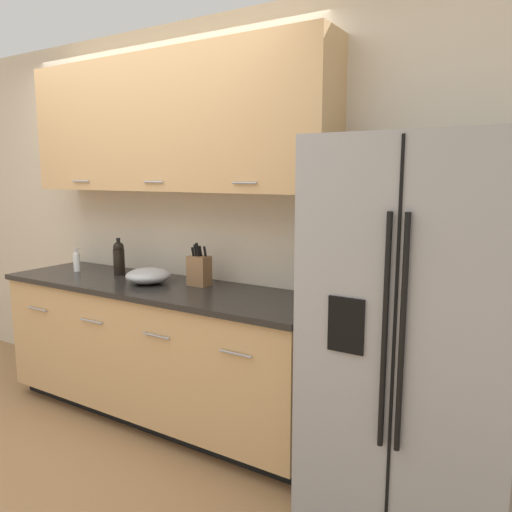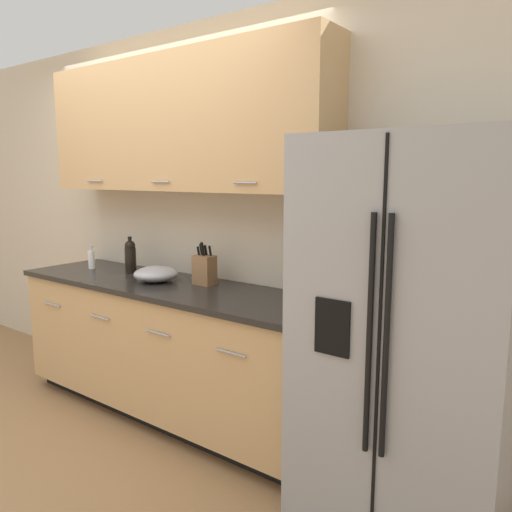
% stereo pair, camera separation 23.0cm
% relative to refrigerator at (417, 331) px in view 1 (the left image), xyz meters
% --- Properties ---
extents(ground_plane, '(14.00, 14.00, 0.00)m').
position_rel_refrigerator_xyz_m(ground_plane, '(-1.89, -0.65, -0.89)').
color(ground_plane, '#997047').
extents(wall_back, '(10.00, 0.39, 2.60)m').
position_rel_refrigerator_xyz_m(wall_back, '(-1.81, 0.34, 0.61)').
color(wall_back, beige).
rests_on(wall_back, ground_plane).
extents(counter_unit, '(2.31, 0.64, 0.91)m').
position_rel_refrigerator_xyz_m(counter_unit, '(-1.67, 0.06, -0.43)').
color(counter_unit, black).
rests_on(counter_unit, ground_plane).
extents(refrigerator, '(0.92, 0.76, 1.78)m').
position_rel_refrigerator_xyz_m(refrigerator, '(0.00, 0.00, 0.00)').
color(refrigerator, '#9E9EA0').
rests_on(refrigerator, ground_plane).
extents(knife_block, '(0.14, 0.10, 0.28)m').
position_rel_refrigerator_xyz_m(knife_block, '(-1.42, 0.17, 0.12)').
color(knife_block, olive).
rests_on(knife_block, counter_unit).
extents(wine_bottle, '(0.08, 0.08, 0.26)m').
position_rel_refrigerator_xyz_m(wine_bottle, '(-2.11, 0.14, 0.14)').
color(wine_bottle, black).
rests_on(wine_bottle, counter_unit).
extents(soap_dispenser, '(0.05, 0.05, 0.18)m').
position_rel_refrigerator_xyz_m(soap_dispenser, '(-2.48, 0.07, 0.09)').
color(soap_dispenser, white).
rests_on(soap_dispenser, counter_unit).
extents(mixing_bowl, '(0.29, 0.29, 0.10)m').
position_rel_refrigerator_xyz_m(mixing_bowl, '(-1.74, 0.05, 0.07)').
color(mixing_bowl, '#A3A3A5').
rests_on(mixing_bowl, counter_unit).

